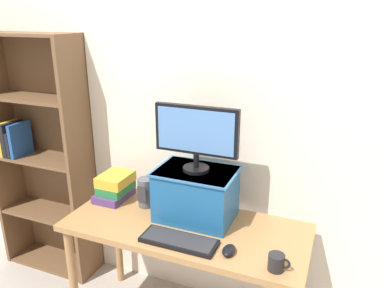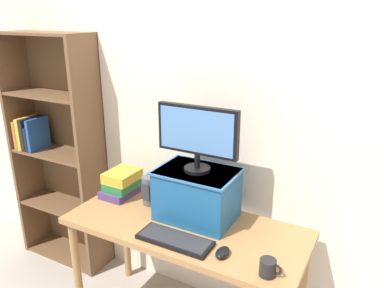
% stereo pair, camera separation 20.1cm
% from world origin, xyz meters
% --- Properties ---
extents(back_wall, '(7.00, 0.08, 2.60)m').
position_xyz_m(back_wall, '(0.00, 0.40, 1.30)').
color(back_wall, beige).
rests_on(back_wall, ground_plane).
extents(desk, '(1.39, 0.59, 0.76)m').
position_xyz_m(desk, '(0.00, 0.00, 0.67)').
color(desk, '#9E7042').
rests_on(desk, ground_plane).
extents(bookshelf_unit, '(0.75, 0.28, 1.79)m').
position_xyz_m(bookshelf_unit, '(-1.27, 0.25, 0.91)').
color(bookshelf_unit, brown).
rests_on(bookshelf_unit, ground_plane).
extents(riser_box, '(0.46, 0.33, 0.30)m').
position_xyz_m(riser_box, '(0.02, 0.10, 0.92)').
color(riser_box, '#195189').
rests_on(riser_box, desk).
extents(computer_monitor, '(0.48, 0.15, 0.38)m').
position_xyz_m(computer_monitor, '(0.02, 0.10, 1.28)').
color(computer_monitor, black).
rests_on(computer_monitor, riser_box).
extents(keyboard, '(0.41, 0.15, 0.02)m').
position_xyz_m(keyboard, '(0.04, -0.18, 0.77)').
color(keyboard, black).
rests_on(keyboard, desk).
extents(computer_mouse, '(0.06, 0.10, 0.04)m').
position_xyz_m(computer_mouse, '(0.31, -0.17, 0.78)').
color(computer_mouse, black).
rests_on(computer_mouse, desk).
extents(book_stack, '(0.19, 0.25, 0.17)m').
position_xyz_m(book_stack, '(-0.55, 0.13, 0.84)').
color(book_stack, '#4C336B').
rests_on(book_stack, desk).
extents(coffee_mug, '(0.11, 0.08, 0.08)m').
position_xyz_m(coffee_mug, '(0.55, -0.20, 0.80)').
color(coffee_mug, black).
rests_on(coffee_mug, desk).
extents(desk_speaker, '(0.10, 0.10, 0.18)m').
position_xyz_m(desk_speaker, '(-0.32, 0.11, 0.85)').
color(desk_speaker, '#4C4C51').
rests_on(desk_speaker, desk).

